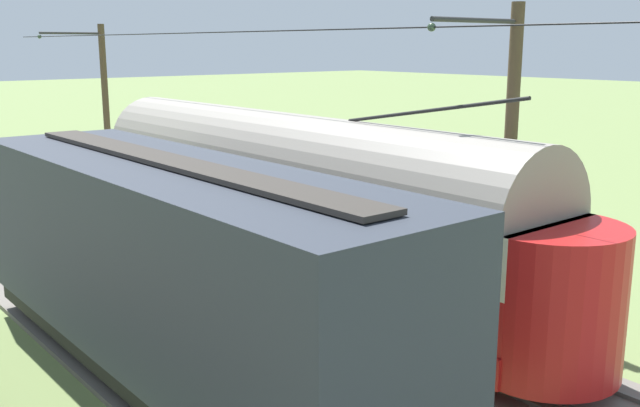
% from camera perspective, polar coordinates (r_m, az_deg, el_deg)
% --- Properties ---
extents(ground_plane, '(220.00, 220.00, 0.00)m').
position_cam_1_polar(ground_plane, '(17.74, -18.79, -7.64)').
color(ground_plane, olive).
extents(track_streetcar_siding, '(2.80, 80.00, 0.18)m').
position_cam_1_polar(track_streetcar_siding, '(19.95, -6.56, -4.64)').
color(track_streetcar_siding, '#666059').
rests_on(track_streetcar_siding, ground).
extents(track_adjacent_siding, '(2.80, 80.00, 0.18)m').
position_cam_1_polar(track_adjacent_siding, '(18.00, -19.17, -7.19)').
color(track_adjacent_siding, '#666059').
rests_on(track_adjacent_siding, ground).
extents(vintage_streetcar, '(2.65, 17.03, 4.89)m').
position_cam_1_polar(vintage_streetcar, '(17.51, -2.49, 0.46)').
color(vintage_streetcar, red).
rests_on(vintage_streetcar, ground).
extents(boxcar_far_siding, '(2.96, 11.28, 3.85)m').
position_cam_1_polar(boxcar_far_siding, '(12.69, -11.27, -4.89)').
color(boxcar_far_siding, '#2D333D').
rests_on(boxcar_far_siding, ground).
extents(catenary_pole_foreground, '(2.84, 0.28, 6.76)m').
position_cam_1_polar(catenary_pole_foreground, '(33.12, -16.74, 7.87)').
color(catenary_pole_foreground, '#4C3D28').
rests_on(catenary_pole_foreground, ground).
extents(catenary_pole_mid_near, '(2.84, 0.28, 6.76)m').
position_cam_1_polar(catenary_pole_mid_near, '(16.00, 14.60, 3.59)').
color(catenary_pole_mid_near, '#4C3D28').
rests_on(catenary_pole_mid_near, ground).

